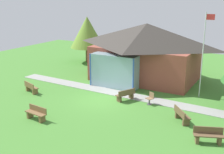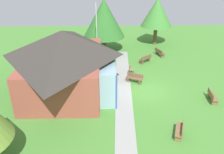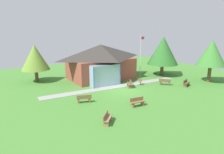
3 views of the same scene
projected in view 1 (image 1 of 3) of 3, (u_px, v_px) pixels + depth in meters
The scene contains 11 objects.
ground_plane at pixel (103, 100), 20.61m from camera, with size 44.00×44.00×0.00m, color #478433.
pavilion at pixel (145, 51), 25.10m from camera, with size 9.75×7.60×5.02m.
footpath at pixel (115, 93), 22.11m from camera, with size 18.92×1.30×0.03m, color #999993.
flagpole at pixel (203, 52), 20.36m from camera, with size 0.64×0.08×6.25m.
bench_mid_left at pixel (31, 88), 22.07m from camera, with size 1.56×0.91×0.84m.
bench_rear_near_path at pixel (126, 95), 20.40m from camera, with size 1.06×1.54×0.84m.
bench_lawn_far_right at pixel (208, 136), 14.44m from camera, with size 1.56×0.95×0.84m.
bench_mid_right at pixel (181, 115), 16.92m from camera, with size 1.29×1.44×0.84m.
bench_front_center at pixel (36, 113), 17.20m from camera, with size 1.54×0.60×0.84m.
patio_chair_lawn_spare at pixel (150, 99), 19.66m from camera, with size 0.59×0.59×0.86m.
tree_behind_pavilion_left at pixel (87, 32), 31.65m from camera, with size 3.84×3.84×5.15m.
Camera 1 is at (9.90, -16.64, 7.27)m, focal length 45.26 mm.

